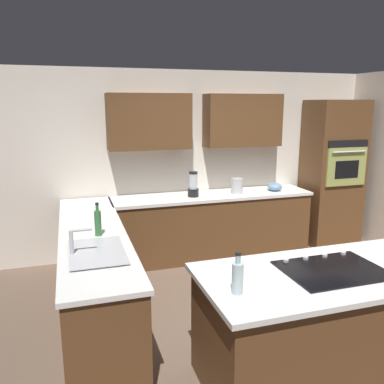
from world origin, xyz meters
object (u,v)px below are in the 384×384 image
Objects in this scene: oil_bottle at (238,277)px; mixing_bowl at (275,187)px; kettle at (237,186)px; wall_oven at (332,173)px; cooktop at (332,269)px; sink_unit at (96,252)px; blender at (193,186)px; dish_soap_bottle at (98,222)px.

mixing_bowl is at bearing -123.13° from oil_bottle.
kettle reaches higher than mixing_bowl.
wall_oven is 10.42× the size of mixing_bowl.
sink_unit is at bearing -27.86° from cooktop.
blender reaches higher than mixing_bowl.
kettle is (-0.39, -2.68, 0.10)m from cooktop.
dish_soap_bottle is (2.62, 1.30, 0.08)m from mixing_bowl.
wall_oven is 1.60m from kettle.
sink_unit is (3.68, 1.82, -0.18)m from wall_oven.
sink_unit reaches higher than cooktop.
blender reaches higher than oil_bottle.
sink_unit is at bearing 33.62° from mixing_bowl.
mixing_bowl reaches higher than cooktop.
cooktop is 3.54× the size of kettle.
blender reaches higher than cooktop.
sink_unit is at bearing 83.05° from dish_soap_bottle.
sink_unit is 1.92m from cooktop.
dish_soap_bottle is at bearing 32.78° from kettle.
mixing_bowl is (-2.68, -1.78, 0.04)m from sink_unit.
mixing_bowl is at bearing -110.22° from cooktop.
oil_bottle reaches higher than cooktop.
sink_unit reaches higher than mixing_bowl.
sink_unit is 3.32× the size of mixing_bowl.
oil_bottle is at bearing 56.87° from mixing_bowl.
wall_oven reaches higher than sink_unit.
sink_unit is at bearing 26.32° from wall_oven.
blender is 1.25m from mixing_bowl.
blender is at bearing -84.35° from cooktop.
wall_oven reaches higher than kettle.
kettle is (-0.65, 0.00, -0.04)m from blender.
cooktop is 2.14m from dish_soap_bottle.
mixing_bowl is at bearing -146.38° from sink_unit.
blender is (0.26, -2.68, 0.14)m from cooktop.
cooktop is 2.69m from blender.
blender is 1.62× the size of mixing_bowl.
blender is 1.18× the size of oil_bottle.
sink_unit is 2.04× the size of blender.
sink_unit is at bearing -50.14° from oil_bottle.
mixing_bowl is (-0.99, -2.68, 0.05)m from cooktop.
kettle is (1.60, 0.04, -0.09)m from wall_oven.
blender reaches higher than dish_soap_bottle.
cooktop is 2.71m from kettle.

